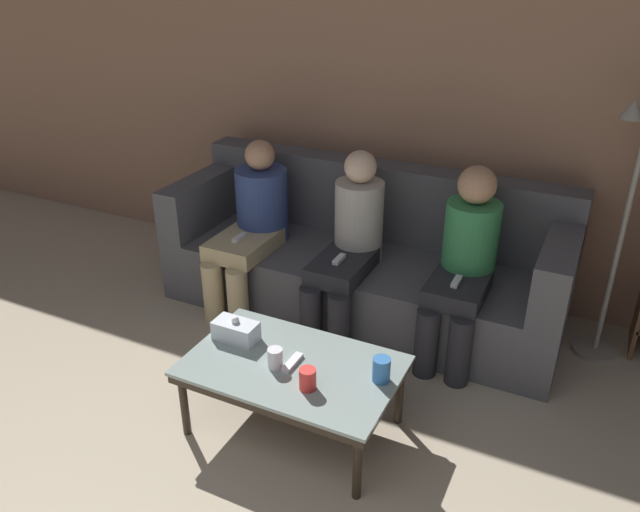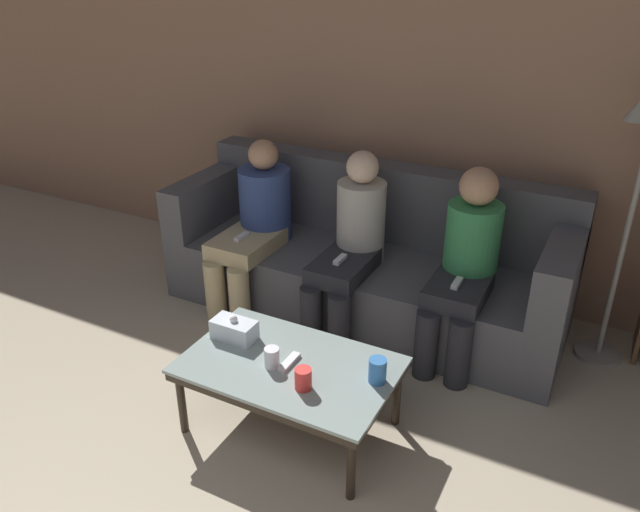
{
  "view_description": "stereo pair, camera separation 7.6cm",
  "coord_description": "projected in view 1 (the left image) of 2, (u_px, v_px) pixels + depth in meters",
  "views": [
    {
      "loc": [
        1.3,
        -0.13,
        2.14
      ],
      "look_at": [
        0.0,
        2.54,
        0.65
      ],
      "focal_mm": 35.0,
      "sensor_mm": 36.0,
      "label": 1
    },
    {
      "loc": [
        1.37,
        -0.1,
        2.14
      ],
      "look_at": [
        0.0,
        2.54,
        0.65
      ],
      "focal_mm": 35.0,
      "sensor_mm": 36.0,
      "label": 2
    }
  ],
  "objects": [
    {
      "name": "seated_person_mid_left",
      "position": [
        350.0,
        242.0,
        3.69
      ],
      "size": [
        0.31,
        0.68,
        1.09
      ],
      "color": "#28282D",
      "rests_on": "ground_plane"
    },
    {
      "name": "seated_person_left_end",
      "position": [
        253.0,
        222.0,
        3.96
      ],
      "size": [
        0.33,
        0.71,
        1.06
      ],
      "color": "tan",
      "rests_on": "ground_plane"
    },
    {
      "name": "couch",
      "position": [
        364.0,
        261.0,
        3.99
      ],
      "size": [
        2.49,
        0.86,
        0.9
      ],
      "color": "#515156",
      "rests_on": "ground_plane"
    },
    {
      "name": "cup_far_center",
      "position": [
        308.0,
        379.0,
        2.74
      ],
      "size": [
        0.08,
        0.08,
        0.1
      ],
      "color": "red",
      "rests_on": "coffee_table"
    },
    {
      "name": "standing_lamp",
      "position": [
        637.0,
        187.0,
        3.21
      ],
      "size": [
        0.31,
        0.26,
        1.67
      ],
      "color": "gray",
      "rests_on": "ground_plane"
    },
    {
      "name": "coffee_table",
      "position": [
        293.0,
        371.0,
        2.94
      ],
      "size": [
        1.0,
        0.63,
        0.38
      ],
      "color": "#8C9E99",
      "rests_on": "ground_plane"
    },
    {
      "name": "game_remote",
      "position": [
        292.0,
        362.0,
        2.91
      ],
      "size": [
        0.04,
        0.15,
        0.02
      ],
      "color": "white",
      "rests_on": "coffee_table"
    },
    {
      "name": "tissue_box",
      "position": [
        236.0,
        331.0,
        3.08
      ],
      "size": [
        0.22,
        0.12,
        0.13
      ],
      "color": "silver",
      "rests_on": "coffee_table"
    },
    {
      "name": "cup_near_left",
      "position": [
        275.0,
        358.0,
        2.88
      ],
      "size": [
        0.07,
        0.07,
        0.1
      ],
      "color": "silver",
      "rests_on": "coffee_table"
    },
    {
      "name": "cup_near_right",
      "position": [
        381.0,
        370.0,
        2.79
      ],
      "size": [
        0.08,
        0.08,
        0.12
      ],
      "color": "#3372BF",
      "rests_on": "coffee_table"
    },
    {
      "name": "seated_person_mid_right",
      "position": [
        464.0,
        261.0,
        3.43
      ],
      "size": [
        0.31,
        0.63,
        1.09
      ],
      "color": "#28282D",
      "rests_on": "ground_plane"
    },
    {
      "name": "wall_back",
      "position": [
        399.0,
        93.0,
        3.95
      ],
      "size": [
        12.0,
        0.06,
        2.6
      ],
      "color": "#9E755B",
      "rests_on": "ground_plane"
    }
  ]
}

